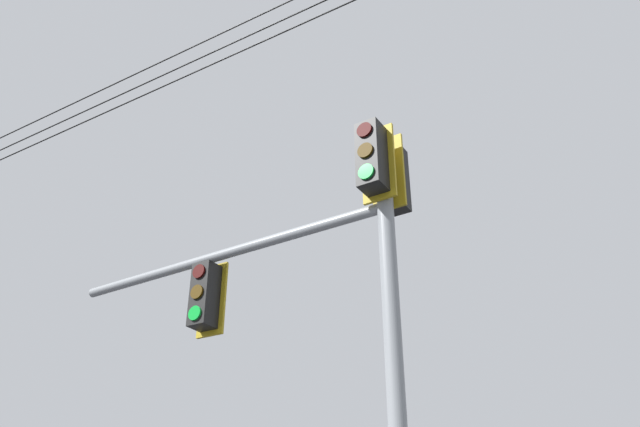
# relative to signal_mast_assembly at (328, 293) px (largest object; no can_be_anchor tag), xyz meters

# --- Properties ---
(signal_mast_assembly) EXTENTS (5.39, 0.96, 6.95)m
(signal_mast_assembly) POSITION_rel_signal_mast_assembly_xyz_m (0.00, 0.00, 0.00)
(signal_mast_assembly) COLOR gray
(signal_mast_assembly) RESTS_ON ground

